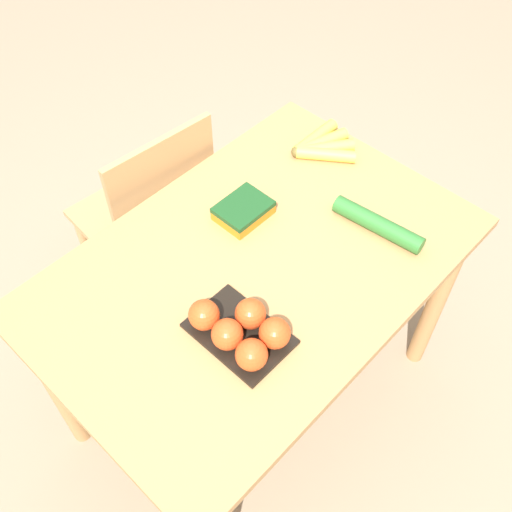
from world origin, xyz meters
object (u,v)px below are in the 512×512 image
banana_bunch (321,146)px  carrot_bag (243,210)px  chair (152,218)px  tomato_pack (241,330)px  cucumber_near (378,224)px

banana_bunch → carrot_bag: 0.37m
chair → banana_bunch: (0.40, -0.41, 0.33)m
carrot_bag → banana_bunch: bearing=2.7°
tomato_pack → cucumber_near: 0.51m
chair → tomato_pack: size_ratio=3.64×
carrot_bag → cucumber_near: 0.38m
banana_bunch → carrot_bag: carrot_bag is taller
banana_bunch → tomato_pack: bearing=-155.8°
carrot_bag → tomato_pack: bearing=-136.6°
cucumber_near → carrot_bag: bearing=125.0°
cucumber_near → banana_bunch: bearing=65.3°
chair → carrot_bag: (0.03, -0.43, 0.33)m
carrot_bag → cucumber_near: (0.22, -0.31, -0.00)m
chair → banana_bunch: 0.66m
carrot_bag → cucumber_near: size_ratio=0.54×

